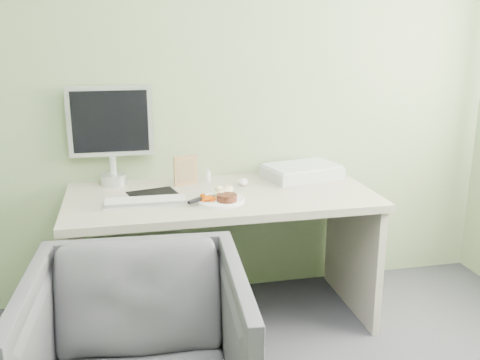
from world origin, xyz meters
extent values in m
plane|color=gray|center=(0.00, 2.00, 1.35)|extent=(3.50, 0.00, 3.50)
cube|color=#B3AE96|center=(0.00, 1.62, 0.71)|extent=(1.60, 0.75, 0.04)
cube|color=#B2A698|center=(-0.76, 1.62, 0.34)|extent=(0.04, 0.70, 0.69)
cube|color=#B2A698|center=(0.76, 1.62, 0.34)|extent=(0.04, 0.70, 0.69)
cylinder|color=white|center=(-0.03, 1.49, 0.74)|extent=(0.24, 0.24, 0.01)
cylinder|color=black|center=(0.00, 1.46, 0.76)|extent=(0.12, 0.12, 0.03)
ellipsoid|color=tan|center=(0.00, 1.54, 0.77)|extent=(0.12, 0.09, 0.06)
cube|color=#E15104|center=(-0.09, 1.48, 0.76)|extent=(0.08, 0.07, 0.04)
cube|color=silver|center=(-0.07, 1.53, 0.75)|extent=(0.12, 0.10, 0.01)
cube|color=black|center=(-0.16, 1.45, 0.76)|extent=(0.08, 0.07, 0.02)
cube|color=black|center=(-0.35, 1.68, 0.73)|extent=(0.29, 0.27, 0.00)
cube|color=white|center=(-0.40, 1.53, 0.74)|extent=(0.39, 0.12, 0.02)
ellipsoid|color=white|center=(0.15, 1.76, 0.75)|extent=(0.08, 0.11, 0.03)
cube|color=#996547|center=(-0.16, 1.83, 0.81)|extent=(0.13, 0.05, 0.17)
cylinder|color=white|center=(-0.03, 1.86, 0.76)|extent=(0.03, 0.03, 0.06)
cone|color=#90C2E7|center=(-0.03, 1.86, 0.80)|extent=(0.02, 0.02, 0.02)
cube|color=#A9ABB0|center=(0.52, 1.84, 0.76)|extent=(0.47, 0.37, 0.06)
cylinder|color=silver|center=(-0.55, 1.92, 0.76)|extent=(0.14, 0.14, 0.06)
cylinder|color=silver|center=(-0.55, 1.92, 0.84)|extent=(0.04, 0.04, 0.10)
cube|color=silver|center=(-0.55, 1.95, 1.08)|extent=(0.45, 0.05, 0.38)
cube|color=black|center=(-0.55, 1.92, 1.08)|extent=(0.40, 0.01, 0.33)
camera|label=1|loc=(-0.48, -1.01, 1.55)|focal=40.00mm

